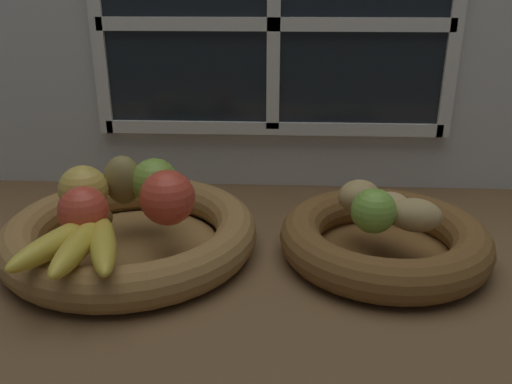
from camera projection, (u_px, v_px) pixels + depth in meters
The scene contains 15 objects.
ground_plane at pixel (268, 261), 80.45cm from camera, with size 140.00×90.00×3.00cm, color brown.
back_wall at pixel (274, 41), 97.24cm from camera, with size 140.00×4.60×55.00cm.
fruit_bowl_left at pixel (131, 234), 79.22cm from camera, with size 37.67×37.67×6.00cm.
fruit_bowl_right at pixel (384, 240), 77.52cm from camera, with size 30.55×30.55×6.00cm.
apple_red_front at pixel (83, 211), 70.89cm from camera, with size 6.78×6.78×6.78cm, color #CC422D.
apple_green_back at pixel (155, 182), 80.71cm from camera, with size 7.23×7.23×7.23cm, color #7AA338.
apple_golden_left at pixel (82, 191), 77.16cm from camera, with size 7.23×7.23×7.23cm, color gold.
apple_red_right at pixel (168, 198), 73.94cm from camera, with size 7.83×7.83×7.83cm, color #CC422D.
pear_brown at pixel (123, 180), 80.73cm from camera, with size 5.21×5.81×7.70cm, color olive.
banana_bunch_front at pixel (81, 242), 66.35cm from camera, with size 14.57×17.63×3.25cm.
potato_large at pixel (387, 207), 75.59cm from camera, with size 7.50×5.23×4.08cm, color tan.
potato_small at pixel (415, 215), 72.39cm from camera, with size 7.29×5.08×4.58cm, color tan.
potato_oblong at pixel (359, 196), 78.19cm from camera, with size 6.30×5.59×4.94cm, color tan.
lime_near at pixel (374, 211), 71.73cm from camera, with size 6.18×6.18×6.18cm, color #7AAD3D.
chili_pepper at pixel (399, 214), 75.95cm from camera, with size 2.02×2.02×11.87cm, color red.
Camera 1 is at (1.66, -70.90, 37.95)cm, focal length 37.16 mm.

